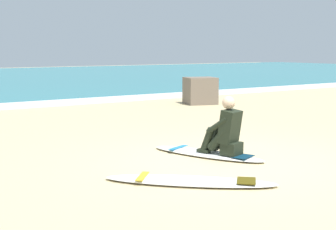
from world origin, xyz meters
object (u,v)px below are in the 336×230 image
Objects in this scene: surfboard_main at (207,154)px; surfboard_spare_near at (190,181)px; surfer_seated at (225,132)px; shoreline_rock at (200,91)px.

surfboard_main is 1.75m from surfboard_spare_near.
surfboard_spare_near is at bearing -146.92° from surfer_seated.
shoreline_rock is (4.65, 6.17, 0.39)m from surfboard_main.
surfboard_spare_near is (-1.38, -0.90, -0.40)m from surfer_seated.
surfboard_main is at bearing 111.21° from surfer_seated.
surfer_seated is 1.70m from surfboard_spare_near.
surfboard_main and surfboard_spare_near have the same top height.
surfboard_main is at bearing -127.00° from shoreline_rock.
surfer_seated is at bearing -68.79° from surfboard_main.
shoreline_rock is at bearing 51.31° from surfboard_spare_near.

